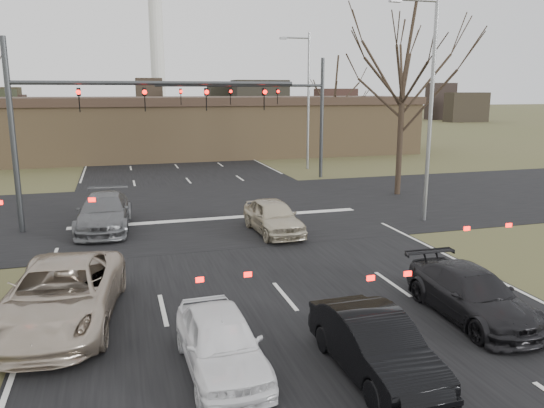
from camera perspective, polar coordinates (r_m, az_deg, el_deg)
The scene contains 16 objects.
ground at distance 13.12m, azimuth 5.52°, elevation -14.65°, with size 360.00×360.00×0.00m, color #4E4F2A.
road_main at distance 71.22m, azimuth -12.84°, elevation 7.11°, with size 14.00×300.00×0.02m, color black.
road_cross at distance 26.87m, azimuth -6.43°, elevation -0.58°, with size 200.00×14.00×0.02m, color black.
building at distance 49.37m, azimuth -8.93°, elevation 8.25°, with size 42.40×10.40×5.30m.
mast_arm_near at distance 23.86m, azimuth -18.49°, elevation 9.54°, with size 12.12×0.24×8.00m.
mast_arm_far at distance 35.48m, azimuth 1.09°, elevation 10.72°, with size 11.12×0.24×8.00m.
streetlight_right_near at distance 24.71m, azimuth 16.43°, elevation 10.93°, with size 2.34×0.25×10.00m.
streetlight_right_far at distance 40.27m, azimuth 3.70°, elevation 11.68°, with size 2.34×0.25×10.00m.
tree_right_near at distance 31.11m, azimuth 14.15°, elevation 17.33°, with size 6.90×6.90×11.50m.
tree_right_far at distance 49.81m, azimuth 6.80°, elevation 13.28°, with size 5.40×5.40×9.00m.
car_silver_suv at distance 14.72m, azimuth -21.76°, elevation -9.03°, with size 2.67×5.79×1.61m, color #B7A794.
car_white_sedan at distance 11.69m, azimuth -5.52°, elevation -14.52°, with size 1.58×3.92×1.34m, color white.
car_black_hatch at distance 11.70m, azimuth 11.00°, elevation -14.67°, with size 1.42×4.06×1.34m, color black.
car_charcoal_sedan at distance 15.09m, azimuth 20.65°, elevation -9.06°, with size 1.81×4.46×1.29m, color black.
car_grey_ahead at distance 23.91m, azimuth -17.61°, elevation -0.84°, with size 2.14×5.26×1.53m, color slate.
car_silver_ahead at distance 22.21m, azimuth 0.14°, elevation -1.35°, with size 1.69×4.21×1.44m, color beige.
Camera 1 is at (-4.46, -10.84, 5.91)m, focal length 35.00 mm.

